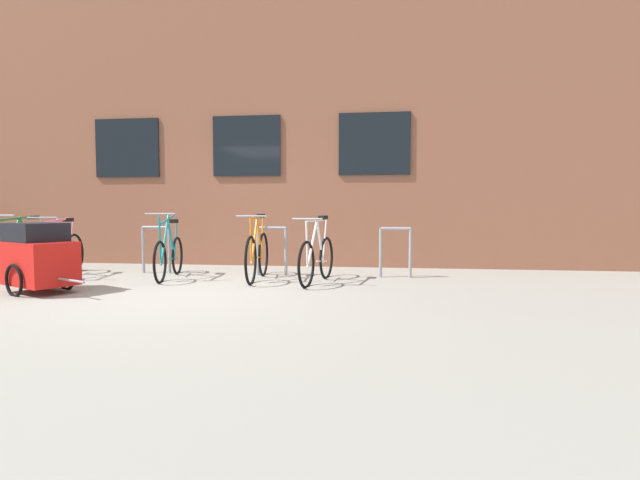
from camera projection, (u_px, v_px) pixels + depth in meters
name	position (u px, v px, depth m)	size (l,w,h in m)	color
ground_plane	(179.00, 294.00, 6.45)	(42.00, 42.00, 0.00)	gray
storefront_building	(282.00, 116.00, 12.56)	(28.00, 6.44, 6.80)	brown
bike_rack	(213.00, 246.00, 8.32)	(6.52, 0.05, 0.80)	gray
bicycle_orange	(257.00, 254.00, 7.72)	(0.44, 1.69, 1.03)	black
bicycle_green	(21.00, 251.00, 8.26)	(0.44, 1.83, 1.02)	black
bicycle_pink	(59.00, 254.00, 7.97)	(0.47, 1.73, 0.99)	black
bicycle_teal	(169.00, 255.00, 7.89)	(0.46, 1.66, 1.05)	black
bicycle_white	(317.00, 257.00, 7.42)	(0.45, 1.63, 1.01)	black
bike_trailer	(39.00, 257.00, 6.51)	(1.44, 0.94, 0.93)	red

